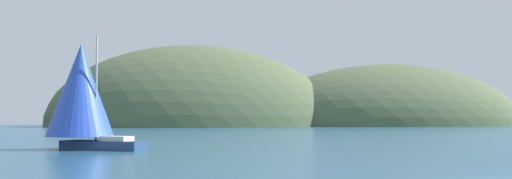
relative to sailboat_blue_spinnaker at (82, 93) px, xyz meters
The scene contains 3 objects.
headland_center 109.91m from the sailboat_blue_spinnaker, 77.95° to the left, with size 75.34×44.00×41.92m, color #4C5B3D.
headland_right 132.77m from the sailboat_blue_spinnaker, 54.04° to the left, with size 77.56×44.00×34.23m, color #4C5B3D.
sailboat_blue_spinnaker is the anchor object (origin of this frame).
Camera 1 is at (-15.40, -21.17, 2.55)m, focal length 42.53 mm.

